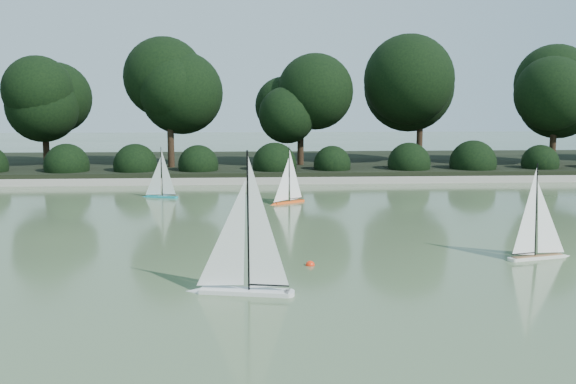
{
  "coord_description": "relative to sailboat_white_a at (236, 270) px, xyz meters",
  "views": [
    {
      "loc": [
        -0.64,
        -8.78,
        2.27
      ],
      "look_at": [
        0.05,
        2.36,
        0.7
      ],
      "focal_mm": 40.0,
      "sensor_mm": 36.0,
      "label": 1
    }
  ],
  "objects": [
    {
      "name": "ground",
      "position": [
        0.8,
        1.33,
        -0.29
      ],
      "size": [
        80.0,
        80.0,
        0.0
      ],
      "primitive_type": "plane",
      "color": "#3A4E2E",
      "rests_on": "ground"
    },
    {
      "name": "pond_coping",
      "position": [
        0.8,
        10.33,
        -0.2
      ],
      "size": [
        40.0,
        0.35,
        0.18
      ],
      "primitive_type": "cube",
      "color": "gray",
      "rests_on": "ground"
    },
    {
      "name": "far_bank",
      "position": [
        0.8,
        14.33,
        -0.14
      ],
      "size": [
        40.0,
        8.0,
        0.3
      ],
      "primitive_type": "cube",
      "color": "black",
      "rests_on": "ground"
    },
    {
      "name": "tree_line",
      "position": [
        2.03,
        12.77,
        2.35
      ],
      "size": [
        26.31,
        3.93,
        4.39
      ],
      "color": "black",
      "rests_on": "ground"
    },
    {
      "name": "shrub_hedge",
      "position": [
        0.8,
        11.23,
        0.16
      ],
      "size": [
        29.1,
        1.1,
        1.1
      ],
      "color": "black",
      "rests_on": "ground"
    },
    {
      "name": "sailboat_white_a",
      "position": [
        0.0,
        0.0,
        0.0
      ],
      "size": [
        1.34,
        0.47,
        1.83
      ],
      "color": "silver",
      "rests_on": "ground"
    },
    {
      "name": "sailboat_white_b",
      "position": [
        4.44,
        1.47,
        -0.06
      ],
      "size": [
        1.08,
        0.43,
        1.48
      ],
      "color": "silver",
      "rests_on": "ground"
    },
    {
      "name": "sailboat_orange",
      "position": [
        1.0,
        6.84,
        -0.07
      ],
      "size": [
        0.87,
        0.69,
        1.35
      ],
      "color": "#FE5619",
      "rests_on": "ground"
    },
    {
      "name": "sailboat_teal",
      "position": [
        -2.01,
        7.92,
        -0.08
      ],
      "size": [
        0.93,
        0.44,
        1.29
      ],
      "color": "teal",
      "rests_on": "ground"
    },
    {
      "name": "race_buoy",
      "position": [
        1.01,
        1.27,
        -0.29
      ],
      "size": [
        0.13,
        0.13,
        0.13
      ],
      "primitive_type": "sphere",
      "color": "#F92D0D",
      "rests_on": "ground"
    }
  ]
}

